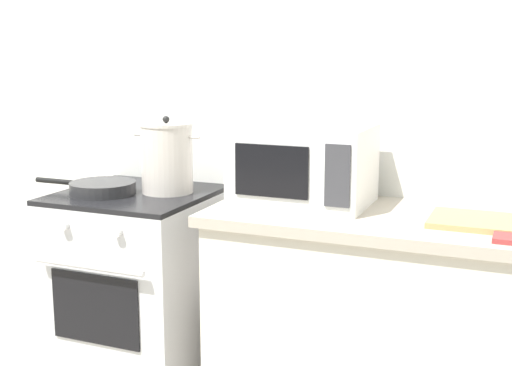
% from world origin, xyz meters
% --- Properties ---
extents(back_wall, '(4.40, 0.10, 2.50)m').
position_xyz_m(back_wall, '(0.30, 0.97, 1.25)').
color(back_wall, silver).
rests_on(back_wall, ground_plane).
extents(lower_cabinet_right, '(1.64, 0.56, 0.88)m').
position_xyz_m(lower_cabinet_right, '(0.90, 0.62, 0.44)').
color(lower_cabinet_right, beige).
rests_on(lower_cabinet_right, ground_plane).
extents(countertop_right, '(1.70, 0.60, 0.04)m').
position_xyz_m(countertop_right, '(0.90, 0.62, 0.90)').
color(countertop_right, '#ADA393').
rests_on(countertop_right, lower_cabinet_right).
extents(stove, '(0.60, 0.64, 0.92)m').
position_xyz_m(stove, '(-0.35, 0.60, 0.46)').
color(stove, silver).
rests_on(stove, ground_plane).
extents(stock_pot, '(0.30, 0.22, 0.31)m').
position_xyz_m(stock_pot, '(-0.22, 0.65, 1.06)').
color(stock_pot, beige).
rests_on(stock_pot, stove).
extents(frying_pan, '(0.47, 0.27, 0.05)m').
position_xyz_m(frying_pan, '(-0.46, 0.52, 0.95)').
color(frying_pan, '#28282B').
rests_on(frying_pan, stove).
extents(microwave, '(0.50, 0.37, 0.30)m').
position_xyz_m(microwave, '(0.36, 0.68, 1.07)').
color(microwave, white).
rests_on(microwave, countertop_right).
extents(cutting_board, '(0.36, 0.26, 0.02)m').
position_xyz_m(cutting_board, '(1.03, 0.60, 0.93)').
color(cutting_board, tan).
rests_on(cutting_board, countertop_right).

